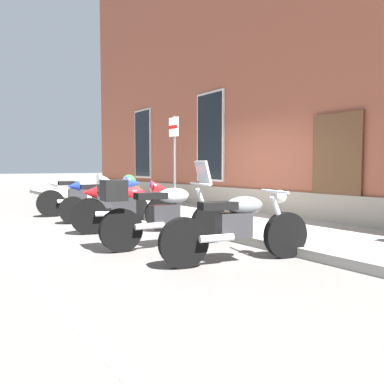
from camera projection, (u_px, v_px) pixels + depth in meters
name	position (u px, v px, depth m)	size (l,w,h in m)	color
ground_plane	(173.00, 228.00, 7.90)	(140.00, 140.00, 0.00)	#565451
sidewalk	(221.00, 219.00, 8.62)	(26.56, 2.55, 0.14)	gray
lane_stripe	(2.00, 245.00, 6.08)	(26.56, 0.12, 0.01)	silver
brick_pub_facade	(352.00, 55.00, 11.08)	(20.56, 7.21, 8.98)	brown
motorcycle_white_sport	(82.00, 193.00, 9.95)	(0.62, 2.10, 1.08)	black
motorcycle_blue_sport	(108.00, 197.00, 8.67)	(0.71, 1.96, 1.05)	black
motorcycle_red_sport	(130.00, 204.00, 7.27)	(0.88, 1.96, 0.99)	black
motorcycle_silver_touring	(161.00, 212.00, 5.90)	(0.67, 2.15, 1.35)	black
motorcycle_grey_naked	(239.00, 227.00, 4.99)	(0.75, 2.08, 0.94)	black
parking_sign	(174.00, 151.00, 9.01)	(0.36, 0.07, 2.29)	#4C4C51
barrel_planter	(129.00, 193.00, 10.77)	(0.64, 0.64, 0.90)	brown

